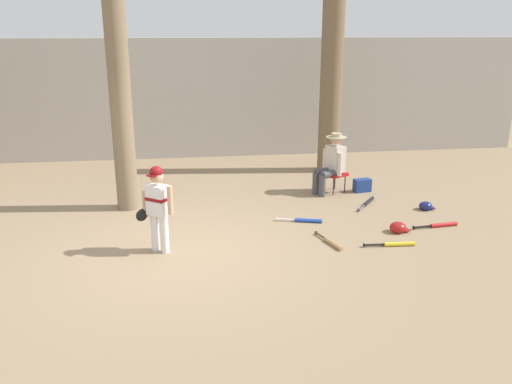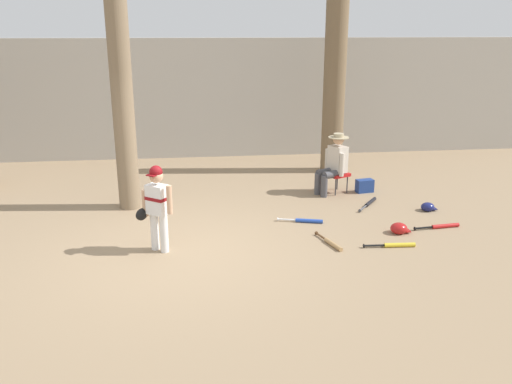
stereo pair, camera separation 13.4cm
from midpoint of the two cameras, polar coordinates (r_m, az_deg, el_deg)
The scene contains 15 objects.
ground_plane at distance 7.88m, azimuth -8.71°, elevation -6.75°, with size 60.00×60.00×0.00m, color #937A5B.
concrete_back_wall at distance 13.59m, azimuth -8.77°, elevation 9.85°, with size 18.00×0.36×2.93m, color #ADA89E.
tree_near_player at distance 9.56m, azimuth -15.08°, elevation 13.97°, with size 0.55×0.55×6.01m.
tree_behind_spectator at distance 12.13m, azimuth 7.70°, elevation 10.53°, with size 0.69×0.69×4.22m.
young_ballplayer at distance 7.81m, azimuth -11.07°, elevation -1.23°, with size 0.59×0.40×1.31m.
folding_stool at distance 10.72m, azimuth 8.08°, elevation 1.87°, with size 0.53×0.53×0.41m.
seated_spectator at distance 10.59m, azimuth 7.74°, elevation 3.24°, with size 0.67×0.55×1.20m.
handbag_beside_stool at distance 10.90m, azimuth 10.98°, elevation 0.71°, with size 0.34×0.18×0.26m, color navy.
bat_black_composite at distance 10.18m, azimuth 11.50°, elevation -1.10°, with size 0.55×0.69×0.07m.
bat_wood_tan at distance 8.22m, azimuth 7.63°, elevation -5.41°, with size 0.27×0.72×0.07m.
bat_red_barrel at distance 9.34m, azimuth 18.80°, elevation -3.38°, with size 0.81×0.15×0.07m.
bat_blue_youth at distance 9.09m, azimuth 4.83°, elevation -3.05°, with size 0.77×0.27×0.07m.
bat_yellow_trainer at distance 8.35m, azimuth 14.28°, elevation -5.44°, with size 0.80×0.11×0.07m.
batting_helmet_red at distance 8.89m, azimuth 14.59°, elevation -3.72°, with size 0.32×0.25×0.19m.
batting_helmet_navy at distance 10.11m, azimuth 17.39°, elevation -1.45°, with size 0.29×0.22×0.16m.
Camera 1 is at (0.13, -7.20, 3.19)m, focal length 37.28 mm.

